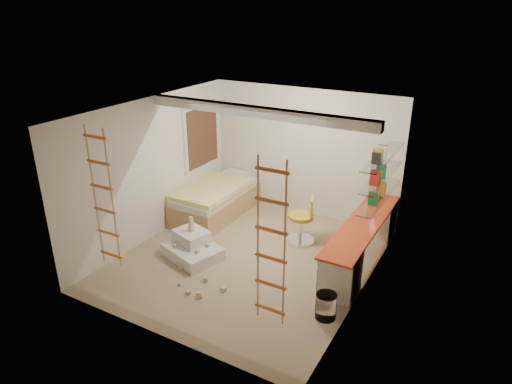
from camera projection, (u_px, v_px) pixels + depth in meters
The scene contains 15 objects.
floor at pixel (248, 259), 7.89m from camera, with size 4.50×4.50×0.00m, color #9F8866.
ceiling_beam at pixel (256, 112), 7.16m from camera, with size 4.00×0.18×0.16m, color white.
window_frame at pixel (201, 136), 9.39m from camera, with size 0.06×1.15×1.35m, color white.
window_blind at pixel (203, 137), 9.37m from camera, with size 0.02×1.00×1.20m, color #4C2D1E.
rope_ladder_left at pixel (104, 199), 6.51m from camera, with size 0.41×0.04×2.13m, color orange, non-canonical shape.
rope_ladder_right at pixel (271, 245), 5.29m from camera, with size 0.41×0.04×2.13m, color #C64C21, non-canonical shape.
waste_bin at pixel (326, 306), 6.37m from camera, with size 0.30×0.30×0.38m, color white.
desk at pixel (361, 241), 7.65m from camera, with size 0.56×2.80×0.75m.
shelves at pixel (382, 177), 7.38m from camera, with size 0.25×1.80×0.71m.
bed at pixel (216, 200), 9.42m from camera, with size 1.02×2.00×0.69m.
task_lamp at pixel (379, 182), 8.16m from camera, with size 0.14×0.36×0.57m.
swivel_chair at pixel (302, 226), 8.33m from camera, with size 0.69×0.69×0.90m.
play_platform at pixel (193, 247), 7.94m from camera, with size 1.11×0.97×0.41m.
toy_blocks at pixel (194, 258), 7.49m from camera, with size 1.32×1.16×0.68m.
books at pixel (382, 171), 7.34m from camera, with size 0.14×0.58×0.92m.
Camera 1 is at (3.47, -5.88, 4.12)m, focal length 32.00 mm.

